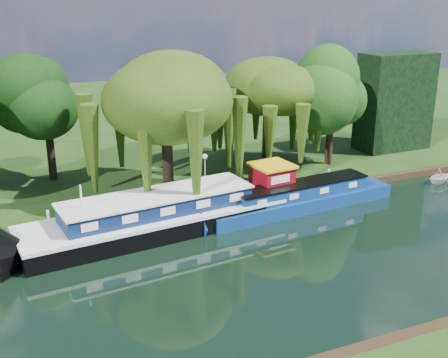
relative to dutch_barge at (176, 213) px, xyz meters
name	(u,v)px	position (x,y,z in m)	size (l,w,h in m)	color
ground	(272,263)	(2.99, -6.33, -0.93)	(120.00, 120.00, 0.00)	black
far_bank	(117,122)	(2.99, 27.67, -0.71)	(120.00, 52.00, 0.45)	#18320D
dutch_barge	(176,213)	(0.00, 0.00, 0.00)	(18.18, 5.83, 3.77)	black
narrowboat	(301,199)	(8.29, -0.39, -0.25)	(13.31, 3.17, 1.92)	navy
white_cruiser	(439,183)	(20.14, -0.08, -0.93)	(1.95, 2.25, 1.19)	silver
willow_left	(166,99)	(0.97, 4.34, 5.91)	(7.34, 7.34, 8.80)	black
willow_right	(268,98)	(9.68, 7.04, 4.87)	(6.03, 6.03, 7.34)	black
tree_far_mid	(46,101)	(-5.60, 10.69, 5.13)	(4.98, 4.98, 8.14)	black
tree_far_right	(332,95)	(14.55, 5.97, 4.92)	(4.79, 4.79, 7.85)	black
conifer_hedge	(395,102)	(21.99, 7.67, 3.52)	(6.00, 3.00, 8.00)	black
lamppost	(205,162)	(3.49, 4.17, 1.49)	(0.36, 0.36, 2.56)	silver
mooring_posts	(203,195)	(2.49, 2.07, 0.02)	(19.16, 0.16, 1.00)	silver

